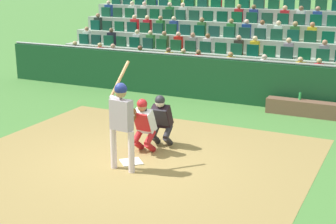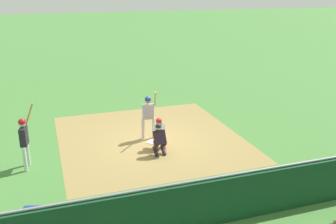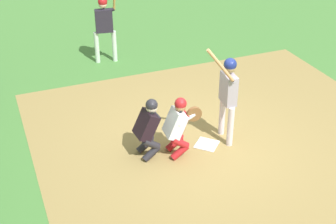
{
  "view_description": "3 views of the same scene",
  "coord_description": "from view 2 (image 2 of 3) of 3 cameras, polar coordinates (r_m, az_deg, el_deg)",
  "views": [
    {
      "loc": [
        -5.14,
        8.76,
        3.98
      ],
      "look_at": [
        -0.42,
        -0.98,
        0.95
      ],
      "focal_mm": 53.15,
      "sensor_mm": 36.0,
      "label": 1
    },
    {
      "loc": [
        -4.05,
        -13.97,
        6.22
      ],
      "look_at": [
        0.59,
        -0.19,
        1.33
      ],
      "focal_mm": 40.43,
      "sensor_mm": 36.0,
      "label": 2
    },
    {
      "loc": [
        7.41,
        -3.85,
        5.62
      ],
      "look_at": [
        0.34,
        -1.01,
        1.2
      ],
      "focal_mm": 51.2,
      "sensor_mm": 36.0,
      "label": 3
    }
  ],
  "objects": [
    {
      "name": "dugout_wall",
      "position": [
        10.55,
        7.13,
        -13.15
      ],
      "size": [
        16.96,
        0.24,
        1.44
      ],
      "color": "#154325",
      "rests_on": "ground_plane"
    },
    {
      "name": "ground_plane",
      "position": [
        15.82,
        -2.27,
        -4.57
      ],
      "size": [
        160.0,
        160.0,
        0.0
      ],
      "primitive_type": "plane",
      "color": "#467C39"
    },
    {
      "name": "catcher_crouching",
      "position": [
        14.96,
        -1.3,
        -2.98
      ],
      "size": [
        0.48,
        0.72,
        1.29
      ],
      "color": "red",
      "rests_on": "ground_plane"
    },
    {
      "name": "equipment_duffel_bag",
      "position": [
        11.33,
        -18.94,
        -14.56
      ],
      "size": [
        0.9,
        0.58,
        0.43
      ],
      "primitive_type": "cube",
      "rotation": [
        0.0,
        0.0,
        -0.29
      ],
      "color": "navy",
      "rests_on": "ground_plane"
    },
    {
      "name": "infield_dirt_patch",
      "position": [
        16.26,
        -2.77,
        -3.9
      ],
      "size": [
        7.55,
        7.96,
        0.01
      ],
      "primitive_type": "cube",
      "rotation": [
        0.0,
        0.0,
        -0.0
      ],
      "color": "olive",
      "rests_on": "ground_plane"
    },
    {
      "name": "on_deck_batter",
      "position": [
        14.14,
        -20.87,
        -3.56
      ],
      "size": [
        0.58,
        0.64,
        2.32
      ],
      "color": "silver",
      "rests_on": "ground_plane"
    },
    {
      "name": "home_plate_marker",
      "position": [
        15.81,
        -2.27,
        -4.51
      ],
      "size": [
        0.62,
        0.62,
        0.02
      ],
      "primitive_type": "cube",
      "rotation": [
        0.0,
        0.0,
        0.79
      ],
      "color": "white",
      "rests_on": "infield_dirt_patch"
    },
    {
      "name": "water_bottle_on_bench",
      "position": [
        10.33,
        -7.05,
        -14.88
      ],
      "size": [
        0.07,
        0.07,
        0.2
      ],
      "primitive_type": "cylinder",
      "color": "green",
      "rests_on": "dugout_bench"
    },
    {
      "name": "batter_at_plate",
      "position": [
        15.79,
        -2.97,
        -0.05
      ],
      "size": [
        0.62,
        0.75,
        2.22
      ],
      "color": "silver",
      "rests_on": "ground_plane"
    },
    {
      "name": "home_plate_umpire",
      "position": [
        14.42,
        -1.33,
        -3.93
      ],
      "size": [
        0.48,
        0.5,
        1.28
      ],
      "color": "#27252C",
      "rests_on": "ground_plane"
    }
  ]
}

